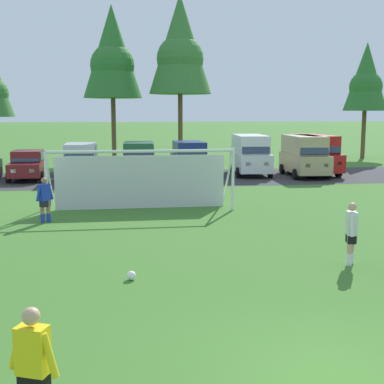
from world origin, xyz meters
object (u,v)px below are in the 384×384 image
referee (34,372)px  parked_car_slot_center (139,160)px  parked_car_slot_far_right (304,155)px  parked_car_slot_center_left (81,162)px  soccer_ball (131,276)px  parked_car_slot_left (28,165)px  soccer_goal (141,178)px  parked_car_slot_end (313,154)px  parked_car_slot_center_right (190,158)px  player_striker_near (45,200)px  player_midfield_center (351,234)px  parked_car_slot_right (250,154)px

referee → parked_car_slot_center: bearing=84.5°
parked_car_slot_far_right → parked_car_slot_center_left: bearing=-179.5°
soccer_ball → parked_car_slot_left: 20.54m
parked_car_slot_center_left → referee: bearing=-87.8°
soccer_goal → parked_car_slot_end: (11.48, 10.60, 0.05)m
parked_car_slot_center_left → parked_car_slot_end: bearing=3.8°
parked_car_slot_center_right → soccer_goal: bearing=-108.1°
parked_car_slot_center_left → soccer_ball: bearing=-83.1°
soccer_goal → parked_car_slot_center_left: (-2.99, 9.63, -0.18)m
player_striker_near → parked_car_slot_center: bearing=72.5°
soccer_ball → referee: (-1.35, -5.89, 0.71)m
player_midfield_center → parked_car_slot_center_right: size_ratio=0.36×
soccer_goal → parked_car_slot_end: soccer_goal is taller
player_midfield_center → soccer_goal: bearing=119.8°
referee → parked_car_slot_end: size_ratio=0.33×
player_midfield_center → parked_car_slot_right: parked_car_slot_right is taller
player_striker_near → parked_car_slot_end: parked_car_slot_end is taller
parked_car_slot_right → parked_car_slot_far_right: 3.37m
soccer_ball → parked_car_slot_center_left: size_ratio=0.05×
parked_car_slot_center → parked_car_slot_left: bearing=178.8°
referee → parked_car_slot_right: bearing=70.0°
parked_car_slot_left → parked_car_slot_center: 6.54m
parked_car_slot_far_right → parked_car_slot_end: (0.91, 0.85, 0.00)m
player_striker_near → parked_car_slot_left: parked_car_slot_left is taller
parked_car_slot_center_right → parked_car_slot_right: bearing=4.6°
soccer_goal → parked_car_slot_right: bearing=56.0°
parked_car_slot_right → player_striker_near: bearing=-129.8°
parked_car_slot_right → player_midfield_center: bearing=-97.1°
soccer_ball → player_midfield_center: (5.71, 0.48, 0.71)m
parked_car_slot_center → parked_car_slot_far_right: parked_car_slot_far_right is taller
parked_car_slot_center → soccer_ball: bearing=-93.2°
referee → parked_car_slot_far_right: size_ratio=0.33×
soccer_ball → parked_car_slot_end: 23.30m
parked_car_slot_center_right → parked_car_slot_end: bearing=-1.3°
player_striker_near → parked_car_slot_right: parked_car_slot_right is taller
soccer_goal → player_striker_near: (-3.56, -2.13, -0.47)m
soccer_ball → parked_car_slot_end: parked_car_slot_end is taller
player_striker_near → parked_car_slot_center_left: 11.78m
soccer_goal → parked_car_slot_far_right: 14.37m
soccer_goal → parked_car_slot_end: size_ratio=1.51×
player_striker_near → soccer_ball: bearing=-68.0°
referee → parked_car_slot_right: size_ratio=0.33×
parked_car_slot_center → parked_car_slot_right: bearing=5.4°
referee → player_midfield_center: size_ratio=1.00×
parked_car_slot_center_left → parked_car_slot_far_right: parked_car_slot_far_right is taller
soccer_ball → player_midfield_center: 5.77m
parked_car_slot_far_right → parked_car_slot_end: same height
soccer_goal → player_midfield_center: 10.09m
parked_car_slot_center → parked_car_slot_end: size_ratio=0.96×
soccer_ball → parked_car_slot_left: (-5.43, 19.79, 0.77)m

